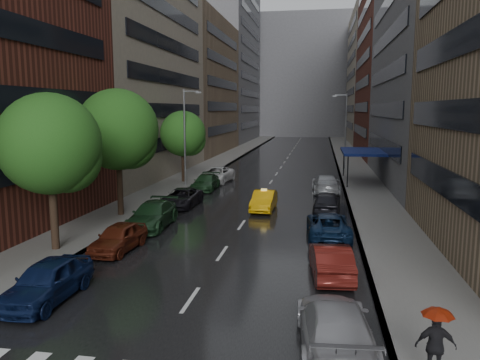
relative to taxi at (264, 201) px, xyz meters
name	(u,v)px	position (x,y,z in m)	size (l,w,h in m)	color
ground	(155,352)	(-0.88, -20.63, -0.72)	(220.00, 220.00, 0.00)	gray
road	(283,164)	(-0.88, 29.37, -0.71)	(14.00, 140.00, 0.01)	black
sidewalk_left	(218,162)	(-9.88, 29.37, -0.64)	(4.00, 140.00, 0.15)	gray
sidewalk_right	(352,165)	(8.12, 29.37, -0.64)	(4.00, 140.00, 0.15)	gray
buildings_left	(191,52)	(-15.88, 38.15, 15.27)	(8.00, 108.00, 38.00)	maroon
buildings_right	(397,53)	(14.12, 36.07, 14.32)	(8.05, 109.10, 36.00)	#937A5B
building_far	(304,77)	(-0.88, 97.37, 15.28)	(40.00, 14.00, 32.00)	slate
tree_near	(50,144)	(-9.48, -11.76, 4.87)	(5.12, 5.12, 8.17)	#382619
tree_mid	(118,130)	(-9.48, -3.65, 5.23)	(5.46, 5.46, 8.70)	#382619
tree_far	(183,134)	(-9.48, 11.48, 4.19)	(4.50, 4.50, 7.18)	#382619
taxi	(264,201)	(0.00, 0.00, 0.00)	(1.52, 4.36, 1.44)	#E3A20B
parked_cars_left	(177,200)	(-6.28, -1.06, 0.03)	(3.13, 35.07, 1.60)	#0D1A3F
parked_cars_right	(328,221)	(4.52, -5.72, 0.05)	(2.66, 33.35, 1.61)	#99989E
ped_red_umbrella	(436,337)	(7.13, -20.88, 0.61)	(1.06, 0.82, 2.01)	black
street_lamp_left	(185,135)	(-8.60, 9.37, 4.17)	(1.74, 0.22, 9.00)	gray
street_lamp_right	(345,130)	(6.85, 24.37, 4.17)	(1.74, 0.22, 9.00)	gray
awning	(362,152)	(8.11, 14.37, 2.42)	(4.00, 8.00, 3.12)	navy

